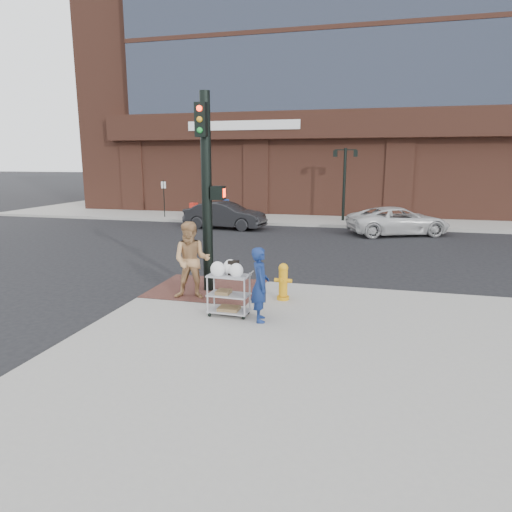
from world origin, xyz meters
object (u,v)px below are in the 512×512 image
(woman_blue, at_px, (260,284))
(pedestrian_tan, at_px, (192,261))
(traffic_signal_pole, at_px, (207,188))
(sedan_dark, at_px, (225,215))
(lamp_post, at_px, (345,176))
(utility_cart, at_px, (229,291))
(minivan_white, at_px, (398,221))
(fire_hydrant, at_px, (283,281))

(woman_blue, xyz_separation_m, pedestrian_tan, (-2.00, 1.15, 0.16))
(traffic_signal_pole, height_order, pedestrian_tan, traffic_signal_pole)
(pedestrian_tan, relative_size, sedan_dark, 0.45)
(lamp_post, distance_m, utility_cart, 17.15)
(woman_blue, bearing_deg, traffic_signal_pole, 26.51)
(lamp_post, height_order, minivan_white, lamp_post)
(utility_cart, bearing_deg, woman_blue, -11.48)
(woman_blue, relative_size, minivan_white, 0.33)
(lamp_post, relative_size, fire_hydrant, 4.38)
(woman_blue, height_order, sedan_dark, woman_blue)
(traffic_signal_pole, height_order, minivan_white, traffic_signal_pole)
(woman_blue, bearing_deg, sedan_dark, 3.55)
(woman_blue, distance_m, utility_cart, 0.79)
(fire_hydrant, bearing_deg, utility_cart, -122.97)
(woman_blue, height_order, fire_hydrant, woman_blue)
(utility_cart, distance_m, fire_hydrant, 1.72)
(sedan_dark, height_order, utility_cart, sedan_dark)
(utility_cart, bearing_deg, fire_hydrant, 57.03)
(utility_cart, bearing_deg, pedestrian_tan, 141.51)
(traffic_signal_pole, distance_m, pedestrian_tan, 1.89)
(traffic_signal_pole, relative_size, sedan_dark, 1.18)
(pedestrian_tan, bearing_deg, woman_blue, -41.00)
(traffic_signal_pole, relative_size, pedestrian_tan, 2.62)
(sedan_dark, height_order, fire_hydrant, sedan_dark)
(woman_blue, distance_m, sedan_dark, 14.45)
(pedestrian_tan, bearing_deg, fire_hydrant, 0.18)
(utility_cart, bearing_deg, minivan_white, 72.69)
(minivan_white, relative_size, utility_cart, 3.84)
(woman_blue, relative_size, utility_cart, 1.29)
(minivan_white, bearing_deg, fire_hydrant, 142.51)
(minivan_white, xyz_separation_m, utility_cart, (-4.19, -13.44, 0.05))
(woman_blue, bearing_deg, lamp_post, -19.61)
(lamp_post, xyz_separation_m, pedestrian_tan, (-2.64, -15.98, -1.51))
(fire_hydrant, bearing_deg, traffic_signal_pole, 171.10)
(minivan_white, height_order, fire_hydrant, minivan_white)
(utility_cart, height_order, fire_hydrant, utility_cart)
(minivan_white, height_order, utility_cart, utility_cart)
(pedestrian_tan, bearing_deg, minivan_white, 55.28)
(utility_cart, bearing_deg, lamp_post, 85.36)
(traffic_signal_pole, distance_m, fire_hydrant, 3.02)
(woman_blue, xyz_separation_m, utility_cart, (-0.74, 0.15, -0.24))
(minivan_white, bearing_deg, utility_cart, 140.38)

